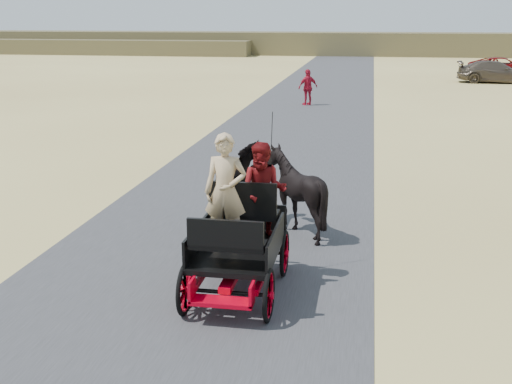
% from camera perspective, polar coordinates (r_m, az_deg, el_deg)
% --- Properties ---
extents(ground, '(140.00, 140.00, 0.00)m').
position_cam_1_polar(ground, '(11.50, -4.73, -6.17)').
color(ground, tan).
extents(road, '(6.00, 140.00, 0.01)m').
position_cam_1_polar(road, '(11.50, -4.73, -6.15)').
color(road, '#38383A').
rests_on(road, ground).
extents(ridge_far, '(140.00, 6.00, 2.40)m').
position_cam_1_polar(ridge_far, '(72.44, 8.05, 12.92)').
color(ridge_far, brown).
rests_on(ridge_far, ground).
extents(ridge_near, '(40.00, 4.00, 1.60)m').
position_cam_1_polar(ridge_near, '(75.86, -15.93, 12.30)').
color(ridge_near, brown).
rests_on(ridge_near, ground).
extents(carriage, '(1.30, 2.40, 0.72)m').
position_cam_1_polar(carriage, '(10.15, -1.59, -6.96)').
color(carriage, black).
rests_on(carriage, ground).
extents(horse_left, '(0.91, 2.01, 1.70)m').
position_cam_1_polar(horse_left, '(12.89, -1.32, 0.24)').
color(horse_left, black).
rests_on(horse_left, ground).
extents(horse_right, '(1.37, 1.54, 1.70)m').
position_cam_1_polar(horse_right, '(12.72, 3.54, 0.02)').
color(horse_right, black).
rests_on(horse_right, ground).
extents(driver_man, '(0.66, 0.43, 1.80)m').
position_cam_1_polar(driver_man, '(9.83, -2.73, 0.04)').
color(driver_man, tan).
rests_on(driver_man, carriage).
extents(passenger_woman, '(0.77, 0.60, 1.58)m').
position_cam_1_polar(passenger_woman, '(10.29, 0.67, 0.11)').
color(passenger_woman, '#660C0F').
rests_on(passenger_woman, carriage).
extents(pedestrian, '(1.07, 0.92, 1.73)m').
position_cam_1_polar(pedestrian, '(31.41, 4.64, 9.26)').
color(pedestrian, '#AA132A').
rests_on(pedestrian, ground).
extents(car_c, '(4.88, 2.21, 1.39)m').
position_cam_1_polar(car_c, '(44.66, 20.52, 9.96)').
color(car_c, brown).
rests_on(car_c, ground).
extents(car_d, '(4.84, 2.33, 1.33)m').
position_cam_1_polar(car_d, '(49.74, 21.11, 10.34)').
color(car_d, maroon).
rests_on(car_d, ground).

